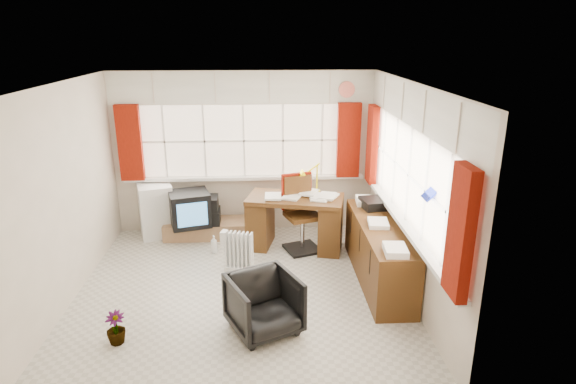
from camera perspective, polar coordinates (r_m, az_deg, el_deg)
The scene contains 20 objects.
ground at distance 6.08m, azimuth -5.45°, elevation -11.54°, with size 4.00×4.00×0.00m, color beige.
room_walls at distance 5.49m, azimuth -5.92°, elevation 2.16°, with size 4.00×4.00×4.00m.
window_back at distance 7.51m, azimuth -5.14°, elevation 2.23°, with size 3.70×0.12×3.60m.
window_right at distance 5.90m, azimuth 13.48°, elevation -2.78°, with size 0.12×3.70×3.60m.
curtains at distance 6.42m, azimuth 2.75°, elevation 4.21°, with size 3.83×3.83×1.15m.
overhead_cabinets at distance 6.34m, azimuth 3.31°, elevation 11.32°, with size 3.98×3.98×0.48m.
desk at distance 7.01m, azimuth 0.85°, elevation -3.28°, with size 1.48×0.96×0.83m.
desk_lamp at distance 7.06m, azimuth 3.47°, elevation 2.40°, with size 0.16×0.14×0.44m.
task_chair at distance 6.96m, azimuth 1.35°, elevation -2.10°, with size 0.59×0.61×1.11m.
office_chair at distance 5.19m, azimuth -2.86°, elevation -13.14°, with size 0.67×0.69×0.63m, color black.
radiator at distance 6.42m, azimuth -5.80°, elevation -7.52°, with size 0.40×0.24×0.56m.
credenza at distance 6.24m, azimuth 10.69°, elevation -6.96°, with size 0.50×2.00×0.85m.
file_tray at distance 6.65m, azimuth 9.98°, elevation -1.34°, with size 0.29×0.37×0.12m, color black.
tv_bench at distance 7.61m, azimuth -9.17°, elevation -4.27°, with size 1.40×0.50×0.25m, color #A47952.
crt_tv at distance 7.38m, azimuth -11.57°, elevation -1.95°, with size 0.69×0.66×0.52m.
hifi_stack at distance 7.43m, azimuth -10.34°, elevation -2.18°, with size 0.60×0.39×0.42m.
mini_fridge at distance 7.72m, azimuth -15.36°, elevation -2.10°, with size 0.61×0.61×0.82m.
spray_bottle_a at distance 7.03m, azimuth -8.76°, elevation -6.14°, with size 0.10×0.10×0.27m, color silver.
spray_bottle_b at distance 6.83m, azimuth -6.29°, elevation -7.16°, with size 0.09×0.09×0.19m, color #82C2BF.
flower_vase at distance 5.37m, azimuth -19.75°, elevation -14.92°, with size 0.20×0.20×0.35m, color black.
Camera 1 is at (0.28, -5.27, 3.02)m, focal length 30.00 mm.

